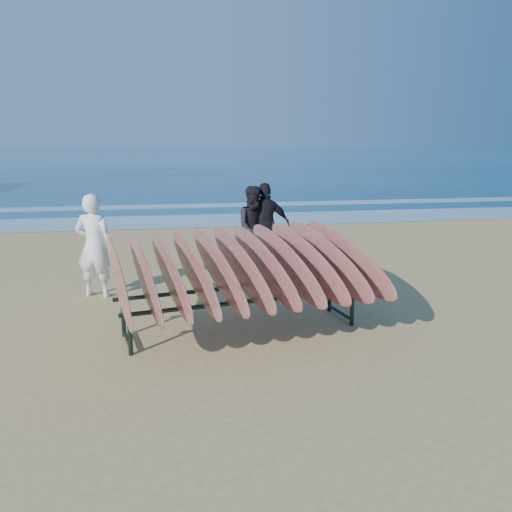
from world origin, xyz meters
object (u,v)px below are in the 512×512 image
Objects in this scene: surfboard_rack at (241,267)px; person_dark_a at (255,228)px; person_dark_b at (266,225)px; person_white at (94,246)px.

person_dark_a is at bearing 66.76° from surfboard_rack.
surfboard_rack is at bearing -106.71° from person_dark_a.
surfboard_rack is 3.65m from person_dark_b.
surfboard_rack is 2.19× the size of person_dark_b.
person_white is at bearing 125.98° from surfboard_rack.
person_dark_b is (0.23, 0.13, 0.02)m from person_dark_a.
surfboard_rack is at bearing 72.20° from person_dark_b.
person_dark_a is at bearing 27.59° from person_dark_b.
person_dark_b reaches higher than person_dark_a.
person_white reaches higher than surfboard_rack.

